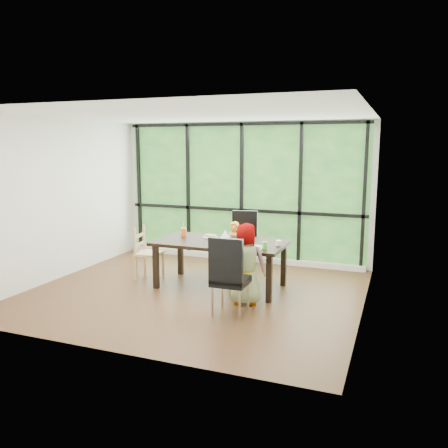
# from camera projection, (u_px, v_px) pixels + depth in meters

# --- Properties ---
(ground) EXTENTS (5.00, 5.00, 0.00)m
(ground) POSITION_uv_depth(u_px,v_px,m) (195.00, 292.00, 7.14)
(ground) COLOR black
(ground) RESTS_ON ground
(back_wall) EXTENTS (5.00, 0.00, 5.00)m
(back_wall) POSITION_uv_depth(u_px,v_px,m) (242.00, 192.00, 8.98)
(back_wall) COLOR silver
(back_wall) RESTS_ON ground
(foliage_backdrop) EXTENTS (4.80, 0.02, 2.65)m
(foliage_backdrop) POSITION_uv_depth(u_px,v_px,m) (242.00, 192.00, 8.96)
(foliage_backdrop) COLOR #1F521F
(foliage_backdrop) RESTS_ON back_wall
(window_mullions) EXTENTS (4.80, 0.06, 2.65)m
(window_mullions) POSITION_uv_depth(u_px,v_px,m) (241.00, 192.00, 8.93)
(window_mullions) COLOR black
(window_mullions) RESTS_ON back_wall
(window_sill) EXTENTS (4.80, 0.12, 0.10)m
(window_sill) POSITION_uv_depth(u_px,v_px,m) (240.00, 258.00, 9.11)
(window_sill) COLOR silver
(window_sill) RESTS_ON ground
(dining_table) EXTENTS (2.11, 1.17, 0.75)m
(dining_table) POSITION_uv_depth(u_px,v_px,m) (220.00, 264.00, 7.34)
(dining_table) COLOR black
(dining_table) RESTS_ON ground
(chair_window_leather) EXTENTS (0.55, 0.55, 1.08)m
(chair_window_leather) POSITION_uv_depth(u_px,v_px,m) (244.00, 242.00, 8.24)
(chair_window_leather) COLOR black
(chair_window_leather) RESTS_ON ground
(chair_interior_leather) EXTENTS (0.47, 0.47, 1.08)m
(chair_interior_leather) POSITION_uv_depth(u_px,v_px,m) (231.00, 275.00, 6.12)
(chair_interior_leather) COLOR black
(chair_interior_leather) RESTS_ON ground
(chair_end_beech) EXTENTS (0.44, 0.46, 0.90)m
(chair_end_beech) POSITION_uv_depth(u_px,v_px,m) (149.00, 253.00, 7.75)
(chair_end_beech) COLOR tan
(chair_end_beech) RESTS_ON ground
(child_toddler) EXTENTS (0.40, 0.32, 0.97)m
(child_toddler) POSITION_uv_depth(u_px,v_px,m) (234.00, 249.00, 7.91)
(child_toddler) COLOR orange
(child_toddler) RESTS_ON ground
(child_older) EXTENTS (0.65, 0.51, 1.18)m
(child_older) POSITION_uv_depth(u_px,v_px,m) (245.00, 264.00, 6.53)
(child_older) COLOR slate
(child_older) RESTS_ON ground
(placemat) EXTENTS (0.50, 0.36, 0.01)m
(placemat) POSITION_uv_depth(u_px,v_px,m) (248.00, 247.00, 6.86)
(placemat) COLOR tan
(placemat) RESTS_ON dining_table
(plate_far) EXTENTS (0.23, 0.23, 0.01)m
(plate_far) POSITION_uv_depth(u_px,v_px,m) (210.00, 237.00, 7.57)
(plate_far) COLOR white
(plate_far) RESTS_ON dining_table
(plate_near) EXTENTS (0.25, 0.25, 0.02)m
(plate_near) POSITION_uv_depth(u_px,v_px,m) (251.00, 247.00, 6.84)
(plate_near) COLOR white
(plate_near) RESTS_ON dining_table
(orange_cup) EXTENTS (0.09, 0.09, 0.14)m
(orange_cup) POSITION_uv_depth(u_px,v_px,m) (184.00, 232.00, 7.68)
(orange_cup) COLOR #FF5D19
(orange_cup) RESTS_ON dining_table
(green_cup) EXTENTS (0.07, 0.07, 0.11)m
(green_cup) POSITION_uv_depth(u_px,v_px,m) (265.00, 246.00, 6.70)
(green_cup) COLOR #4EDB3D
(green_cup) RESTS_ON dining_table
(white_mug) EXTENTS (0.08, 0.08, 0.08)m
(white_mug) POSITION_uv_depth(u_px,v_px,m) (279.00, 243.00, 6.96)
(white_mug) COLOR white
(white_mug) RESTS_ON dining_table
(tissue_box) EXTENTS (0.13, 0.13, 0.11)m
(tissue_box) POSITION_uv_depth(u_px,v_px,m) (225.00, 241.00, 7.06)
(tissue_box) COLOR tan
(tissue_box) RESTS_ON dining_table
(crepe_rolls_far) EXTENTS (0.20, 0.12, 0.04)m
(crepe_rolls_far) POSITION_uv_depth(u_px,v_px,m) (210.00, 236.00, 7.57)
(crepe_rolls_far) COLOR tan
(crepe_rolls_far) RESTS_ON plate_far
(crepe_rolls_near) EXTENTS (0.10, 0.12, 0.04)m
(crepe_rolls_near) POSITION_uv_depth(u_px,v_px,m) (251.00, 245.00, 6.83)
(crepe_rolls_near) COLOR tan
(crepe_rolls_near) RESTS_ON plate_near
(straw_white) EXTENTS (0.01, 0.04, 0.20)m
(straw_white) POSITION_uv_depth(u_px,v_px,m) (183.00, 226.00, 7.66)
(straw_white) COLOR white
(straw_white) RESTS_ON orange_cup
(straw_pink) EXTENTS (0.01, 0.04, 0.20)m
(straw_pink) POSITION_uv_depth(u_px,v_px,m) (265.00, 239.00, 6.68)
(straw_pink) COLOR pink
(straw_pink) RESTS_ON green_cup
(tissue) EXTENTS (0.12, 0.12, 0.11)m
(tissue) POSITION_uv_depth(u_px,v_px,m) (225.00, 233.00, 7.04)
(tissue) COLOR white
(tissue) RESTS_ON tissue_box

